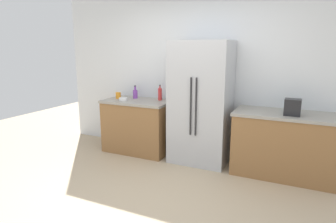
{
  "coord_description": "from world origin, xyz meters",
  "views": [
    {
      "loc": [
        1.53,
        -2.71,
        1.76
      ],
      "look_at": [
        0.05,
        0.43,
        0.99
      ],
      "focal_mm": 31.09,
      "sensor_mm": 36.0,
      "label": 1
    }
  ],
  "objects_px": {
    "bottle_b": "(160,94)",
    "cup_a": "(288,108)",
    "bottle_a": "(135,94)",
    "refrigerator": "(201,103)",
    "bowl_a": "(123,99)",
    "cup_b": "(118,95)",
    "toaster": "(293,107)"
  },
  "relations": [
    {
      "from": "toaster",
      "to": "cup_b",
      "type": "bearing_deg",
      "value": 177.7
    },
    {
      "from": "toaster",
      "to": "bottle_b",
      "type": "xyz_separation_m",
      "value": [
        -2.07,
        0.28,
        -0.0
      ]
    },
    {
      "from": "bottle_a",
      "to": "bottle_b",
      "type": "relative_size",
      "value": 0.87
    },
    {
      "from": "bottle_a",
      "to": "bowl_a",
      "type": "bearing_deg",
      "value": -103.73
    },
    {
      "from": "bottle_b",
      "to": "bowl_a",
      "type": "relative_size",
      "value": 1.83
    },
    {
      "from": "cup_b",
      "to": "bowl_a",
      "type": "xyz_separation_m",
      "value": [
        0.19,
        -0.13,
        -0.03
      ]
    },
    {
      "from": "bottle_b",
      "to": "cup_a",
      "type": "distance_m",
      "value": 2.0
    },
    {
      "from": "cup_a",
      "to": "cup_b",
      "type": "relative_size",
      "value": 1.0
    },
    {
      "from": "bottle_b",
      "to": "bottle_a",
      "type": "bearing_deg",
      "value": -177.58
    },
    {
      "from": "cup_b",
      "to": "bottle_a",
      "type": "bearing_deg",
      "value": 29.43
    },
    {
      "from": "toaster",
      "to": "bottle_a",
      "type": "height_order",
      "value": "bottle_a"
    },
    {
      "from": "refrigerator",
      "to": "bottle_b",
      "type": "height_order",
      "value": "refrigerator"
    },
    {
      "from": "cup_a",
      "to": "bowl_a",
      "type": "height_order",
      "value": "cup_a"
    },
    {
      "from": "bottle_a",
      "to": "cup_b",
      "type": "bearing_deg",
      "value": -150.57
    },
    {
      "from": "bottle_a",
      "to": "bottle_b",
      "type": "bearing_deg",
      "value": 2.42
    },
    {
      "from": "bottle_a",
      "to": "bowl_a",
      "type": "height_order",
      "value": "bottle_a"
    },
    {
      "from": "bottle_a",
      "to": "cup_a",
      "type": "bearing_deg",
      "value": -0.46
    },
    {
      "from": "bottle_a",
      "to": "bottle_b",
      "type": "distance_m",
      "value": 0.47
    },
    {
      "from": "cup_a",
      "to": "bowl_a",
      "type": "distance_m",
      "value": 2.56
    },
    {
      "from": "refrigerator",
      "to": "bowl_a",
      "type": "bearing_deg",
      "value": -173.95
    },
    {
      "from": "bottle_a",
      "to": "cup_a",
      "type": "distance_m",
      "value": 2.48
    },
    {
      "from": "bottle_b",
      "to": "cup_b",
      "type": "distance_m",
      "value": 0.75
    },
    {
      "from": "refrigerator",
      "to": "bottle_a",
      "type": "bearing_deg",
      "value": 173.68
    },
    {
      "from": "refrigerator",
      "to": "cup_a",
      "type": "relative_size",
      "value": 17.32
    },
    {
      "from": "bottle_b",
      "to": "cup_a",
      "type": "xyz_separation_m",
      "value": [
        2.0,
        -0.04,
        -0.05
      ]
    },
    {
      "from": "cup_b",
      "to": "bowl_a",
      "type": "distance_m",
      "value": 0.23
    },
    {
      "from": "bowl_a",
      "to": "refrigerator",
      "type": "bearing_deg",
      "value": 6.05
    },
    {
      "from": "refrigerator",
      "to": "cup_a",
      "type": "bearing_deg",
      "value": 5.51
    },
    {
      "from": "toaster",
      "to": "bottle_b",
      "type": "distance_m",
      "value": 2.09
    },
    {
      "from": "bottle_b",
      "to": "refrigerator",
      "type": "bearing_deg",
      "value": -11.54
    },
    {
      "from": "cup_b",
      "to": "cup_a",
      "type": "bearing_deg",
      "value": 2.62
    },
    {
      "from": "refrigerator",
      "to": "bottle_a",
      "type": "distance_m",
      "value": 1.26
    }
  ]
}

